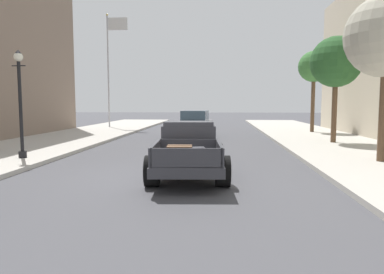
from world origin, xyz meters
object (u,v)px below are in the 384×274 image
object	(u,v)px
street_lamp_near	(20,96)
flagpole	(111,58)
car_background_grey	(195,125)
hotrod_truck_gunmetal	(189,149)
street_tree_second	(336,62)
street_tree_third	(314,67)

from	to	relation	value
street_lamp_near	flagpole	size ratio (longest dim) A/B	0.42
car_background_grey	street_lamp_near	bearing A→B (deg)	-118.79
flagpole	car_background_grey	bearing A→B (deg)	-41.62
hotrod_truck_gunmetal	street_tree_second	bearing A→B (deg)	50.08
car_background_grey	flagpole	bearing A→B (deg)	138.38
street_tree_third	street_lamp_near	bearing A→B (deg)	-136.48
street_lamp_near	flagpole	distance (m)	17.14
hotrod_truck_gunmetal	street_tree_third	world-z (taller)	street_tree_third
street_lamp_near	hotrod_truck_gunmetal	bearing A→B (deg)	-16.10
street_tree_third	street_tree_second	bearing A→B (deg)	-95.24
hotrod_truck_gunmetal	car_background_grey	xyz separation A→B (m)	(-0.63, 11.94, 0.01)
hotrod_truck_gunmetal	car_background_grey	bearing A→B (deg)	93.00
street_tree_third	car_background_grey	bearing A→B (deg)	-161.56
street_tree_third	hotrod_truck_gunmetal	bearing A→B (deg)	-116.46
hotrod_truck_gunmetal	street_tree_second	xyz separation A→B (m)	(6.64, 7.93, 3.37)
street_lamp_near	street_tree_second	world-z (taller)	street_tree_second
street_tree_second	hotrod_truck_gunmetal	bearing A→B (deg)	-129.92
car_background_grey	flagpole	xyz separation A→B (m)	(-7.38, 6.56, 5.00)
street_tree_second	street_tree_third	distance (m)	6.67
flagpole	street_lamp_near	bearing A→B (deg)	-83.83
car_background_grey	street_lamp_near	world-z (taller)	street_lamp_near
hotrod_truck_gunmetal	street_tree_third	xyz separation A→B (m)	(7.25, 14.56, 3.77)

